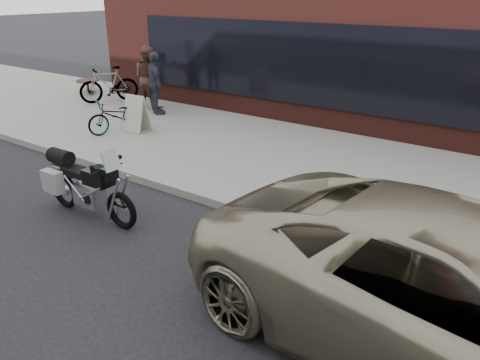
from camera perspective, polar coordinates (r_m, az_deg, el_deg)
near_sidewalk at (r=10.04m, az=10.24°, el=2.26°), size 44.00×6.00×0.15m
storefront at (r=16.71m, az=15.25°, el=17.50°), size 14.00×10.07×4.50m
motorcycle at (r=7.91m, az=-18.52°, el=-0.60°), size 1.98×0.67×1.25m
minivan at (r=5.01m, az=26.27°, el=-12.91°), size 5.88×3.27×1.55m
bicycle_front at (r=11.95m, az=-14.64°, el=7.57°), size 0.94×1.64×0.82m
bicycle_rear at (r=15.29m, az=-15.69°, el=11.13°), size 1.35×1.81×1.08m
sandwich_sign at (r=11.94m, az=-12.53°, el=7.96°), size 0.60×0.56×0.90m
cafe_table at (r=16.96m, az=-18.12°, el=11.39°), size 0.73×0.73×0.42m
cafe_patron_left at (r=14.18m, az=-11.11°, el=12.20°), size 0.90×0.71×1.81m
cafe_patron_right at (r=13.41m, az=-10.25°, el=11.49°), size 1.08×0.88×1.72m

